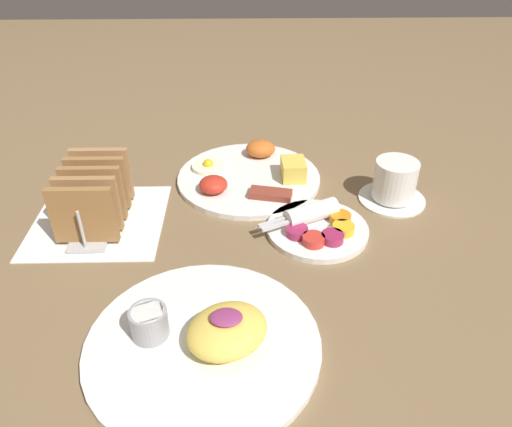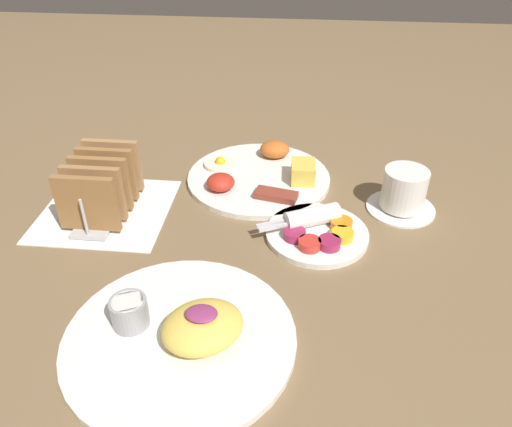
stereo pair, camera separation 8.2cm
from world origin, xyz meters
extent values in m
plane|color=brown|center=(0.00, 0.00, 0.00)|extent=(3.00, 3.00, 0.00)
cube|color=white|center=(-0.23, 0.08, 0.00)|extent=(0.22, 0.22, 0.00)
cylinder|color=white|center=(0.03, 0.21, 0.01)|extent=(0.27, 0.27, 0.01)
cube|color=#E5C64C|center=(0.12, 0.21, 0.03)|extent=(0.05, 0.06, 0.04)
ellipsoid|color=#C66023|center=(0.06, 0.30, 0.03)|extent=(0.06, 0.05, 0.03)
cylinder|color=#F4EACC|center=(-0.05, 0.24, 0.01)|extent=(0.06, 0.06, 0.01)
sphere|color=yellow|center=(-0.05, 0.24, 0.02)|extent=(0.02, 0.02, 0.02)
ellipsoid|color=red|center=(-0.03, 0.16, 0.02)|extent=(0.05, 0.05, 0.03)
cube|color=brown|center=(0.07, 0.14, 0.02)|extent=(0.08, 0.05, 0.01)
cylinder|color=white|center=(0.14, 0.04, 0.01)|extent=(0.17, 0.17, 0.01)
cylinder|color=#99234C|center=(0.11, 0.02, 0.02)|extent=(0.04, 0.04, 0.01)
cylinder|color=red|center=(0.13, 0.00, 0.02)|extent=(0.04, 0.04, 0.01)
cylinder|color=#99234C|center=(0.16, 0.01, 0.02)|extent=(0.04, 0.04, 0.01)
cylinder|color=gold|center=(0.18, 0.03, 0.02)|extent=(0.04, 0.04, 0.01)
cylinder|color=orange|center=(0.18, 0.06, 0.02)|extent=(0.04, 0.04, 0.01)
cylinder|color=white|center=(0.13, 0.06, 0.03)|extent=(0.10, 0.07, 0.03)
cube|color=silver|center=(0.07, 0.03, 0.03)|extent=(0.05, 0.03, 0.00)
cube|color=silver|center=(0.07, 0.04, 0.03)|extent=(0.05, 0.03, 0.00)
cylinder|color=white|center=(-0.03, -0.20, 0.01)|extent=(0.30, 0.30, 0.01)
ellipsoid|color=#EAC651|center=(0.00, -0.20, 0.03)|extent=(0.14, 0.13, 0.04)
ellipsoid|color=#8C3366|center=(0.00, -0.20, 0.05)|extent=(0.04, 0.03, 0.01)
cylinder|color=#99999E|center=(-0.10, -0.18, 0.03)|extent=(0.05, 0.05, 0.04)
cylinder|color=white|center=(-0.10, -0.18, 0.05)|extent=(0.04, 0.04, 0.01)
cube|color=#B7B7BC|center=(-0.23, 0.08, 0.01)|extent=(0.06, 0.18, 0.01)
cube|color=olive|center=(-0.23, 0.02, 0.06)|extent=(0.10, 0.01, 0.10)
cube|color=#9F7143|center=(-0.23, 0.05, 0.06)|extent=(0.10, 0.01, 0.10)
cube|color=olive|center=(-0.23, 0.08, 0.06)|extent=(0.10, 0.01, 0.10)
cube|color=olive|center=(-0.23, 0.11, 0.06)|extent=(0.10, 0.01, 0.10)
cube|color=#A6784A|center=(-0.23, 0.15, 0.06)|extent=(0.10, 0.01, 0.10)
cylinder|color=#B7B7BC|center=(-0.23, 0.00, 0.04)|extent=(0.01, 0.01, 0.07)
cylinder|color=#B7B7BC|center=(-0.23, 0.17, 0.04)|extent=(0.01, 0.01, 0.07)
cylinder|color=white|center=(0.29, 0.14, 0.00)|extent=(0.12, 0.12, 0.01)
cylinder|color=white|center=(0.29, 0.14, 0.04)|extent=(0.08, 0.08, 0.07)
cylinder|color=#381E0F|center=(0.29, 0.14, 0.07)|extent=(0.06, 0.06, 0.01)
camera|label=1|loc=(0.03, -0.62, 0.50)|focal=35.00mm
camera|label=2|loc=(0.11, -0.62, 0.50)|focal=35.00mm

